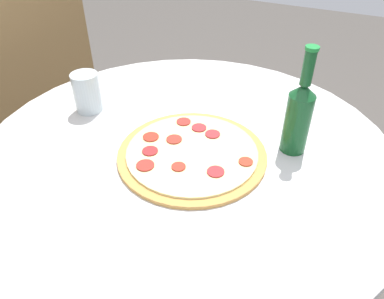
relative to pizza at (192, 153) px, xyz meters
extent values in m
cylinder|color=silver|center=(0.03, 0.03, -0.40)|extent=(0.10, 0.10, 0.73)
cylinder|color=silver|center=(0.03, 0.03, -0.02)|extent=(1.09, 1.09, 0.02)
cylinder|color=#C68E47|center=(0.00, 0.00, 0.00)|extent=(0.38, 0.38, 0.01)
cylinder|color=beige|center=(0.00, 0.00, 0.01)|extent=(0.33, 0.33, 0.01)
cylinder|color=#A12A23|center=(0.11, 0.07, 0.01)|extent=(0.04, 0.04, 0.00)
cylinder|color=#A5272A|center=(0.10, 0.02, 0.01)|extent=(0.04, 0.04, 0.00)
cylinder|color=#A92527|center=(-0.05, -0.09, 0.01)|extent=(0.04, 0.04, 0.00)
cylinder|color=#A12A21|center=(-0.10, 0.08, 0.01)|extent=(0.04, 0.04, 0.00)
cylinder|color=maroon|center=(-0.05, 0.09, 0.01)|extent=(0.04, 0.04, 0.00)
cylinder|color=#A32F1C|center=(0.01, -0.14, 0.01)|extent=(0.03, 0.03, 0.00)
cylinder|color=#A2282B|center=(0.09, -0.02, 0.01)|extent=(0.04, 0.04, 0.00)
cylinder|color=maroon|center=(0.02, 0.06, 0.01)|extent=(0.04, 0.04, 0.00)
cylinder|color=#A82D1E|center=(-0.07, 0.00, 0.01)|extent=(0.03, 0.03, 0.00)
cylinder|color=#A32B1C|center=(0.01, 0.12, 0.01)|extent=(0.04, 0.04, 0.00)
cylinder|color=#144C23|center=(0.13, -0.22, 0.07)|extent=(0.06, 0.06, 0.16)
cone|color=#144C23|center=(0.13, -0.22, 0.16)|extent=(0.06, 0.06, 0.03)
cylinder|color=#144C23|center=(0.13, -0.22, 0.22)|extent=(0.03, 0.03, 0.08)
cylinder|color=#1E8438|center=(0.13, -0.22, 0.27)|extent=(0.03, 0.03, 0.01)
cylinder|color=silver|center=(0.08, 0.37, 0.05)|extent=(0.08, 0.08, 0.12)
camera|label=1|loc=(-0.67, -0.31, 0.58)|focal=35.00mm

